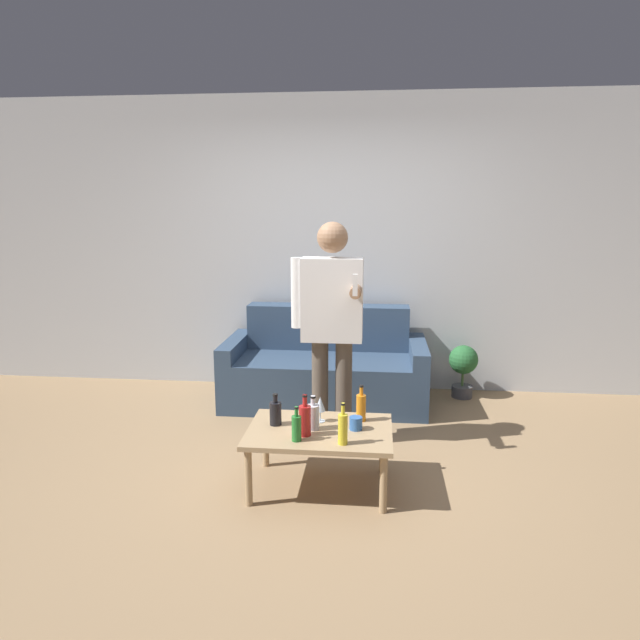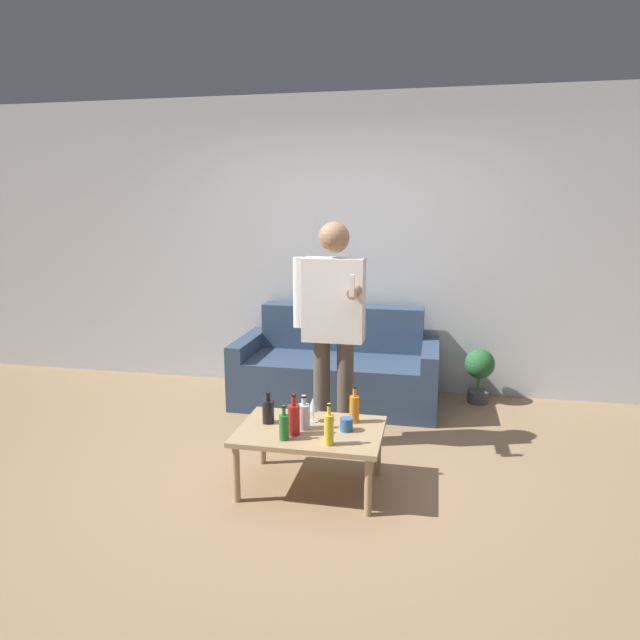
% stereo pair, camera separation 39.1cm
% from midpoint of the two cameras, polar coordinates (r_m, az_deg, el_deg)
% --- Properties ---
extents(ground_plane, '(16.00, 16.00, 0.00)m').
position_cam_midpoint_polar(ground_plane, '(3.76, -3.66, -15.92)').
color(ground_plane, '#997A56').
extents(wall_back, '(8.00, 0.06, 2.70)m').
position_cam_midpoint_polar(wall_back, '(5.32, -0.33, 7.43)').
color(wall_back, silver).
rests_on(wall_back, ground_plane).
extents(couch, '(1.75, 0.84, 0.83)m').
position_cam_midpoint_polar(couch, '(5.06, -1.65, -4.94)').
color(couch, '#334760').
rests_on(couch, ground_plane).
extents(coffee_table, '(0.88, 0.61, 0.38)m').
position_cam_midpoint_polar(coffee_table, '(3.55, -3.24, -11.54)').
color(coffee_table, tan).
rests_on(coffee_table, ground_plane).
extents(bottle_orange, '(0.06, 0.06, 0.24)m').
position_cam_midpoint_polar(bottle_orange, '(3.63, 1.03, -8.73)').
color(bottle_orange, orange).
rests_on(bottle_orange, coffee_table).
extents(bottle_green, '(0.06, 0.06, 0.21)m').
position_cam_midpoint_polar(bottle_green, '(3.36, -5.76, -10.70)').
color(bottle_green, '#23752D').
rests_on(bottle_green, coffee_table).
extents(bottle_dark, '(0.06, 0.06, 0.25)m').
position_cam_midpoint_polar(bottle_dark, '(3.30, -1.15, -10.80)').
color(bottle_dark, yellow).
rests_on(bottle_dark, coffee_table).
extents(bottle_yellow, '(0.08, 0.08, 0.21)m').
position_cam_midpoint_polar(bottle_yellow, '(3.51, -3.94, -9.63)').
color(bottle_yellow, silver).
rests_on(bottle_yellow, coffee_table).
extents(bottle_red, '(0.07, 0.07, 0.25)m').
position_cam_midpoint_polar(bottle_red, '(3.42, -4.84, -9.95)').
color(bottle_red, '#B21E1E').
rests_on(bottle_red, coffee_table).
extents(bottle_clear, '(0.07, 0.07, 0.20)m').
position_cam_midpoint_polar(bottle_clear, '(3.60, -7.62, -9.21)').
color(bottle_clear, black).
rests_on(bottle_clear, coffee_table).
extents(wine_glass_near, '(0.07, 0.07, 0.16)m').
position_cam_midpoint_polar(wine_glass_near, '(3.62, -3.11, -8.52)').
color(wine_glass_near, silver).
rests_on(wine_glass_near, coffee_table).
extents(cup_on_table, '(0.08, 0.08, 0.08)m').
position_cam_midpoint_polar(cup_on_table, '(3.51, 0.38, -10.34)').
color(cup_on_table, '#3366B2').
rests_on(cup_on_table, coffee_table).
extents(person_standing_front, '(0.51, 0.42, 1.61)m').
position_cam_midpoint_polar(person_standing_front, '(4.01, -1.65, 0.22)').
color(person_standing_front, brown).
rests_on(person_standing_front, ground_plane).
extents(potted_plant, '(0.26, 0.26, 0.48)m').
position_cam_midpoint_polar(potted_plant, '(5.27, 12.09, -4.47)').
color(potted_plant, '#4C4C51').
rests_on(potted_plant, ground_plane).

